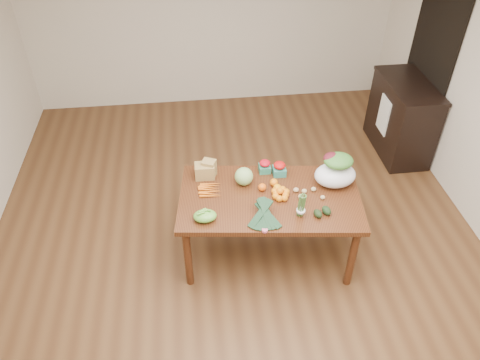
{
  "coord_description": "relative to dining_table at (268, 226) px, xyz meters",
  "views": [
    {
      "loc": [
        -0.36,
        -3.23,
        3.54
      ],
      "look_at": [
        0.03,
        0.0,
        0.86
      ],
      "focal_mm": 35.0,
      "sensor_mm": 36.0,
      "label": 1
    }
  ],
  "objects": [
    {
      "name": "floor",
      "position": [
        -0.29,
        0.13,
        -0.38
      ],
      "size": [
        6.0,
        6.0,
        0.0
      ],
      "primitive_type": "plane",
      "color": "brown",
      "rests_on": "ground"
    },
    {
      "name": "room_walls",
      "position": [
        -0.29,
        0.13,
        0.97
      ],
      "size": [
        5.02,
        6.02,
        2.7
      ],
      "color": "beige",
      "rests_on": "floor"
    },
    {
      "name": "dining_table",
      "position": [
        0.0,
        0.0,
        0.0
      ],
      "size": [
        1.73,
        1.1,
        0.75
      ],
      "primitive_type": "cube",
      "rotation": [
        0.0,
        0.0,
        -0.12
      ],
      "color": "#522B13",
      "rests_on": "floor"
    },
    {
      "name": "doorway_dark",
      "position": [
        2.19,
        1.73,
        0.68
      ],
      "size": [
        0.02,
        1.0,
        2.1
      ],
      "primitive_type": "cube",
      "color": "black",
      "rests_on": "floor"
    },
    {
      "name": "cabinet",
      "position": [
        1.93,
        1.56,
        0.1
      ],
      "size": [
        0.52,
        1.02,
        0.94
      ],
      "primitive_type": "cube",
      "color": "black",
      "rests_on": "floor"
    },
    {
      "name": "dish_towel",
      "position": [
        1.67,
        1.53,
        0.18
      ],
      "size": [
        0.02,
        0.28,
        0.45
      ],
      "primitive_type": "cube",
      "color": "white",
      "rests_on": "cabinet"
    },
    {
      "name": "paper_bag",
      "position": [
        -0.56,
        0.35,
        0.46
      ],
      "size": [
        0.27,
        0.23,
        0.17
      ],
      "primitive_type": null,
      "rotation": [
        0.0,
        0.0,
        -0.12
      ],
      "color": "#A48749",
      "rests_on": "dining_table"
    },
    {
      "name": "cabbage",
      "position": [
        -0.21,
        0.21,
        0.46
      ],
      "size": [
        0.17,
        0.17,
        0.17
      ],
      "primitive_type": "sphere",
      "color": "#8DC471",
      "rests_on": "dining_table"
    },
    {
      "name": "strawberry_basket_a",
      "position": [
        0.01,
        0.37,
        0.42
      ],
      "size": [
        0.12,
        0.12,
        0.1
      ],
      "primitive_type": null,
      "rotation": [
        0.0,
        0.0,
        -0.12
      ],
      "color": "red",
      "rests_on": "dining_table"
    },
    {
      "name": "strawberry_basket_b",
      "position": [
        0.14,
        0.31,
        0.43
      ],
      "size": [
        0.13,
        0.13,
        0.11
      ],
      "primitive_type": null,
      "rotation": [
        0.0,
        0.0,
        -0.12
      ],
      "color": "red",
      "rests_on": "dining_table"
    },
    {
      "name": "orange_a",
      "position": [
        -0.06,
        0.09,
        0.41
      ],
      "size": [
        0.07,
        0.07,
        0.07
      ],
      "primitive_type": "sphere",
      "color": "orange",
      "rests_on": "dining_table"
    },
    {
      "name": "orange_b",
      "position": [
        0.06,
        0.15,
        0.41
      ],
      "size": [
        0.07,
        0.07,
        0.07
      ],
      "primitive_type": "sphere",
      "color": "orange",
      "rests_on": "dining_table"
    },
    {
      "name": "orange_c",
      "position": [
        0.08,
        0.07,
        0.41
      ],
      "size": [
        0.07,
        0.07,
        0.07
      ],
      "primitive_type": "sphere",
      "color": "orange",
      "rests_on": "dining_table"
    },
    {
      "name": "mandarin_cluster",
      "position": [
        0.09,
        -0.01,
        0.42
      ],
      "size": [
        0.2,
        0.2,
        0.1
      ],
      "primitive_type": null,
      "rotation": [
        0.0,
        0.0,
        -0.12
      ],
      "color": "orange",
      "rests_on": "dining_table"
    },
    {
      "name": "carrots",
      "position": [
        -0.52,
        0.14,
        0.39
      ],
      "size": [
        0.24,
        0.24,
        0.03
      ],
      "primitive_type": null,
      "rotation": [
        0.0,
        0.0,
        -0.12
      ],
      "color": "#D95512",
      "rests_on": "dining_table"
    },
    {
      "name": "snap_pea_bag",
      "position": [
        -0.6,
        -0.23,
        0.42
      ],
      "size": [
        0.2,
        0.15,
        0.09
      ],
      "primitive_type": "ellipsoid",
      "color": "#6EAD3A",
      "rests_on": "dining_table"
    },
    {
      "name": "kale_bunch",
      "position": [
        -0.1,
        -0.33,
        0.45
      ],
      "size": [
        0.37,
        0.44,
        0.16
      ],
      "primitive_type": null,
      "rotation": [
        0.0,
        0.0,
        -0.12
      ],
      "color": "black",
      "rests_on": "dining_table"
    },
    {
      "name": "asparagus_bundle",
      "position": [
        0.22,
        -0.28,
        0.5
      ],
      "size": [
        0.09,
        0.13,
        0.26
      ],
      "primitive_type": null,
      "rotation": [
        0.15,
        0.0,
        -0.12
      ],
      "color": "#57813B",
      "rests_on": "dining_table"
    },
    {
      "name": "potato_a",
      "position": [
        0.25,
        0.03,
        0.4
      ],
      "size": [
        0.05,
        0.05,
        0.04
      ],
      "primitive_type": "ellipsoid",
      "color": "tan",
      "rests_on": "dining_table"
    },
    {
      "name": "potato_b",
      "position": [
        0.27,
        -0.06,
        0.4
      ],
      "size": [
        0.06,
        0.05,
        0.05
      ],
      "primitive_type": "ellipsoid",
      "color": "tan",
      "rests_on": "dining_table"
    },
    {
      "name": "potato_c",
      "position": [
        0.41,
        0.03,
        0.4
      ],
      "size": [
        0.05,
        0.04,
        0.04
      ],
      "primitive_type": "ellipsoid",
      "color": "tan",
      "rests_on": "dining_table"
    },
    {
      "name": "potato_d",
      "position": [
        0.32,
        0.01,
        0.4
      ],
      "size": [
        0.05,
        0.04,
        0.04
      ],
      "primitive_type": "ellipsoid",
      "color": "tan",
      "rests_on": "dining_table"
    },
    {
      "name": "potato_e",
      "position": [
        0.46,
        -0.09,
        0.39
      ],
      "size": [
        0.04,
        0.04,
        0.04
      ],
      "primitive_type": "ellipsoid",
      "color": "tan",
      "rests_on": "dining_table"
    },
    {
      "name": "avocado_a",
      "position": [
        0.36,
        -0.3,
        0.41
      ],
      "size": [
        0.09,
        0.11,
        0.06
      ],
      "primitive_type": "ellipsoid",
      "rotation": [
        0.0,
        0.0,
        0.3
      ],
      "color": "black",
      "rests_on": "dining_table"
    },
    {
      "name": "avocado_b",
      "position": [
        0.44,
        -0.28,
        0.41
      ],
      "size": [
        0.1,
        0.12,
        0.07
      ],
      "primitive_type": "ellipsoid",
      "rotation": [
        0.0,
        0.0,
        0.3
      ],
      "color": "black",
      "rests_on": "dining_table"
    },
    {
      "name": "salad_bag",
      "position": [
        0.62,
        0.1,
        0.52
      ],
      "size": [
        0.42,
        0.33,
        0.3
      ],
      "primitive_type": null,
      "rotation": [
        0.0,
        0.0,
        -0.12
      ],
      "color": "silver",
      "rests_on": "dining_table"
    }
  ]
}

